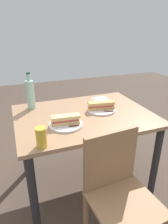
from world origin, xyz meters
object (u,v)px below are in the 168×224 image
(plate_near, at_px, (101,110))
(dining_table, at_px, (84,126))
(knife_near, at_px, (104,111))
(beer_glass, at_px, (41,137))
(baguette_sandwich_near, at_px, (101,105))
(baguette_sandwich_far, at_px, (65,120))
(water_bottle, at_px, (30,94))
(plate_far, at_px, (66,125))
(chair_far, at_px, (118,189))
(knife_far, at_px, (69,127))

(plate_near, bearing_deg, dining_table, 6.94)
(knife_near, bearing_deg, beer_glass, 28.81)
(baguette_sandwich_near, distance_m, baguette_sandwich_far, 0.41)
(baguette_sandwich_near, bearing_deg, plate_near, 0.00)
(dining_table, bearing_deg, water_bottle, -36.56)
(knife_near, height_order, plate_far, knife_near)
(plate_far, xyz_separation_m, baguette_sandwich_far, (0.00, 0.00, 0.04))
(chair_far, distance_m, knife_far, 0.54)
(dining_table, height_order, knife_near, knife_near)
(chair_far, bearing_deg, knife_far, -65.73)
(water_bottle, relative_size, beer_glass, 2.55)
(baguette_sandwich_far, height_order, water_bottle, water_bottle)
(baguette_sandwich_far, distance_m, water_bottle, 0.49)
(baguette_sandwich_near, distance_m, water_bottle, 0.64)
(chair_far, xyz_separation_m, plate_far, (0.20, -0.48, 0.27))
(dining_table, relative_size, beer_glass, 8.88)
(plate_near, bearing_deg, knife_far, 31.46)
(water_bottle, bearing_deg, baguette_sandwich_far, 113.87)
(plate_far, relative_size, baguette_sandwich_far, 1.16)
(baguette_sandwich_near, relative_size, knife_near, 1.42)
(plate_near, bearing_deg, baguette_sandwich_near, 0.00)
(baguette_sandwich_near, bearing_deg, beer_glass, 33.20)
(plate_far, bearing_deg, knife_far, 96.26)
(chair_far, distance_m, knife_near, 0.67)
(dining_table, relative_size, knife_far, 6.38)
(water_bottle, bearing_deg, plate_near, 154.17)
(dining_table, distance_m, water_bottle, 0.56)
(chair_far, distance_m, beer_glass, 0.59)
(chair_far, distance_m, baguette_sandwich_near, 0.74)
(knife_near, height_order, beer_glass, beer_glass)
(baguette_sandwich_near, distance_m, knife_near, 0.07)
(plate_near, relative_size, plate_far, 1.00)
(plate_near, bearing_deg, baguette_sandwich_far, 24.03)
(baguette_sandwich_far, bearing_deg, knife_far, 96.26)
(baguette_sandwich_near, relative_size, baguette_sandwich_far, 1.10)
(dining_table, bearing_deg, baguette_sandwich_far, 35.59)
(dining_table, bearing_deg, plate_far, 35.59)
(dining_table, height_order, knife_far, knife_far)
(baguette_sandwich_far, distance_m, knife_far, 0.07)
(chair_far, relative_size, baguette_sandwich_far, 3.95)
(plate_far, bearing_deg, knife_near, -164.26)
(beer_glass, bearing_deg, baguette_sandwich_near, -146.80)
(plate_near, relative_size, knife_near, 1.50)
(plate_near, xyz_separation_m, knife_far, (0.37, 0.22, 0.01))
(knife_near, height_order, knife_far, same)
(plate_far, relative_size, water_bottle, 0.77)
(chair_far, bearing_deg, knife_near, -106.86)
(water_bottle, xyz_separation_m, beer_glass, (0.02, 0.66, -0.07))
(chair_far, xyz_separation_m, knife_near, (-0.18, -0.59, 0.28))
(baguette_sandwich_far, relative_size, water_bottle, 0.66)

